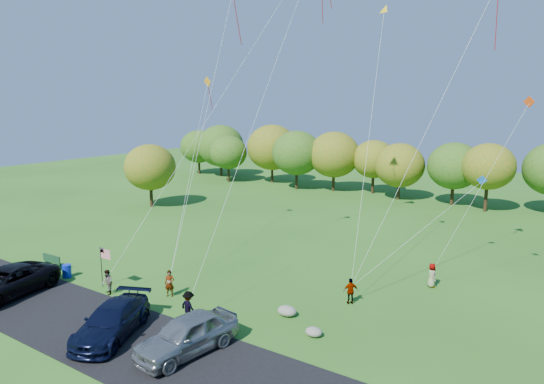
% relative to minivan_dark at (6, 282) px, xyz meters
% --- Properties ---
extents(ground, '(140.00, 140.00, 0.00)m').
position_rel_minivan_dark_xyz_m(ground, '(9.85, 4.43, -0.92)').
color(ground, '#275C1A').
rests_on(ground, ground).
extents(asphalt_lane, '(44.00, 6.00, 0.06)m').
position_rel_minivan_dark_xyz_m(asphalt_lane, '(9.85, 0.43, -0.89)').
color(asphalt_lane, black).
rests_on(asphalt_lane, ground).
extents(treeline, '(76.84, 27.82, 8.04)m').
position_rel_minivan_dark_xyz_m(treeline, '(11.46, 40.23, 3.74)').
color(treeline, '#322312').
rests_on(treeline, ground).
extents(minivan_dark, '(3.96, 6.61, 1.72)m').
position_rel_minivan_dark_xyz_m(minivan_dark, '(0.00, 0.00, 0.00)').
color(minivan_dark, black).
rests_on(minivan_dark, asphalt_lane).
extents(minivan_navy, '(4.23, 5.86, 1.58)m').
position_rel_minivan_dark_xyz_m(minivan_navy, '(9.35, 0.26, -0.07)').
color(minivan_navy, black).
rests_on(minivan_navy, asphalt_lane).
extents(minivan_silver, '(2.81, 5.45, 1.77)m').
position_rel_minivan_dark_xyz_m(minivan_silver, '(13.53, 1.17, 0.03)').
color(minivan_silver, gray).
rests_on(minivan_silver, asphalt_lane).
extents(flyer_a, '(0.70, 0.61, 1.61)m').
position_rel_minivan_dark_xyz_m(flyer_a, '(7.98, 5.50, -0.11)').
color(flyer_a, '#4C4C59').
rests_on(flyer_a, ground).
extents(flyer_b, '(0.93, 0.86, 1.52)m').
position_rel_minivan_dark_xyz_m(flyer_b, '(4.65, 3.63, -0.16)').
color(flyer_b, '#4C4C59').
rests_on(flyer_b, ground).
extents(flyer_c, '(1.15, 0.74, 1.68)m').
position_rel_minivan_dark_xyz_m(flyer_c, '(11.29, 3.63, -0.08)').
color(flyer_c, '#4C4C59').
rests_on(flyer_c, ground).
extents(flyer_d, '(0.91, 0.87, 1.52)m').
position_rel_minivan_dark_xyz_m(flyer_d, '(17.39, 10.54, -0.16)').
color(flyer_d, '#4C4C59').
rests_on(flyer_d, ground).
extents(flyer_e, '(0.85, 0.89, 1.54)m').
position_rel_minivan_dark_xyz_m(flyer_e, '(20.51, 15.72, -0.15)').
color(flyer_e, '#4C4C59').
rests_on(flyer_e, ground).
extents(park_bench, '(1.83, 0.49, 1.01)m').
position_rel_minivan_dark_xyz_m(park_bench, '(-2.38, 4.47, -0.38)').
color(park_bench, '#153B20').
rests_on(park_bench, ground).
extents(trash_barrel, '(0.57, 0.57, 0.86)m').
position_rel_minivan_dark_xyz_m(trash_barrel, '(-0.03, 3.98, -0.49)').
color(trash_barrel, '#0C24B6').
rests_on(trash_barrel, ground).
extents(flag_assembly, '(0.96, 0.62, 2.59)m').
position_rel_minivan_dark_xyz_m(flag_assembly, '(3.63, 4.23, 1.03)').
color(flag_assembly, black).
rests_on(flag_assembly, ground).
extents(boulder_near, '(1.09, 0.85, 0.54)m').
position_rel_minivan_dark_xyz_m(boulder_near, '(15.21, 7.14, -0.65)').
color(boulder_near, '#9B9888').
rests_on(boulder_near, ground).
extents(boulder_far, '(0.87, 0.72, 0.45)m').
position_rel_minivan_dark_xyz_m(boulder_far, '(17.56, 5.89, -0.69)').
color(boulder_far, gray).
rests_on(boulder_far, ground).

